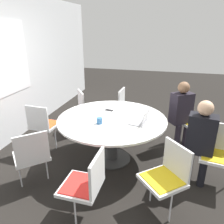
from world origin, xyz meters
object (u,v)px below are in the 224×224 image
object	(u,v)px
person_1	(182,110)
handbag	(68,124)
person_0	(201,137)
cell_phone	(109,110)
chair_0	(218,150)
laptop	(141,120)
chair_1	(188,116)
chair_5	(32,154)
chair_7	(167,174)
chair_6	(86,182)
chair_2	(127,106)
chair_4	(43,123)
coffee_cup	(100,121)
chair_3	(87,107)

from	to	relation	value
person_1	handbag	distance (m)	2.33
person_0	cell_phone	bearing A→B (deg)	-11.21
chair_0	laptop	bearing A→B (deg)	3.60
chair_1	cell_phone	world-z (taller)	chair_1
chair_0	person_1	size ratio (longest dim) A/B	0.71
laptop	chair_5	bearing A→B (deg)	-48.46
chair_0	chair_7	distance (m)	0.96
person_1	laptop	bearing A→B (deg)	18.24
chair_6	chair_2	bearing A→B (deg)	2.00
handbag	laptop	bearing A→B (deg)	-118.18
chair_1	person_1	bearing A→B (deg)	19.04
chair_5	handbag	size ratio (longest dim) A/B	2.39
chair_1	person_0	bearing A→B (deg)	57.73
chair_5	cell_phone	size ratio (longest dim) A/B	5.70
chair_0	laptop	size ratio (longest dim) A/B	2.60
chair_2	laptop	size ratio (longest dim) A/B	2.60
chair_1	chair_4	xyz separation A→B (m)	(-0.94, 2.48, 0.00)
coffee_cup	chair_5	bearing A→B (deg)	131.68
chair_1	chair_2	bearing A→B (deg)	-49.24
chair_4	person_0	world-z (taller)	person_0
chair_3	chair_7	distance (m)	2.50
chair_5	coffee_cup	xyz separation A→B (m)	(0.66, -0.74, 0.28)
person_0	handbag	size ratio (longest dim) A/B	3.37
chair_2	chair_6	xyz separation A→B (m)	(-2.51, -0.02, 0.00)
person_1	laptop	world-z (taller)	person_1
coffee_cup	chair_3	bearing A→B (deg)	28.22
chair_7	handbag	xyz separation A→B (m)	(1.69, 2.06, -0.38)
chair_4	coffee_cup	bearing A→B (deg)	-9.45
chair_2	chair_5	bearing A→B (deg)	-18.42
laptop	person_1	bearing A→B (deg)	153.25
chair_5	chair_7	xyz separation A→B (m)	(0.02, -1.74, 0.00)
chair_0	handbag	xyz separation A→B (m)	(1.00, 2.72, -0.38)
chair_2	chair_6	world-z (taller)	same
chair_6	person_1	world-z (taller)	person_1
chair_1	chair_4	distance (m)	2.65
chair_6	person_0	size ratio (longest dim) A/B	0.71
chair_1	laptop	world-z (taller)	laptop
chair_3	chair_6	world-z (taller)	same
chair_7	chair_1	bearing A→B (deg)	-52.19
laptop	cell_phone	bearing A→B (deg)	-113.17
chair_3	coffee_cup	size ratio (longest dim) A/B	9.57
chair_2	chair_3	size ratio (longest dim) A/B	1.00
chair_5	chair_6	world-z (taller)	same
chair_6	coffee_cup	world-z (taller)	chair_6
chair_3	chair_6	bearing A→B (deg)	-15.45
chair_4	person_1	xyz separation A→B (m)	(0.73, -2.33, 0.19)
chair_1	chair_5	size ratio (longest dim) A/B	1.00
chair_4	coffee_cup	world-z (taller)	chair_4
coffee_cup	chair_2	bearing A→B (deg)	-5.22
chair_2	person_1	bearing A→B (deg)	68.20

